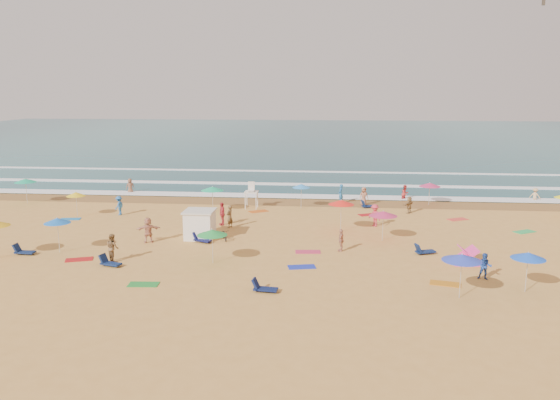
{
  "coord_description": "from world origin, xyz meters",
  "views": [
    {
      "loc": [
        2.83,
        -39.66,
        10.86
      ],
      "look_at": [
        -1.5,
        6.0,
        1.5
      ],
      "focal_mm": 35.0,
      "sensor_mm": 36.0,
      "label": 1
    }
  ],
  "objects": [
    {
      "name": "loungers",
      "position": [
        3.24,
        -2.29,
        0.17
      ],
      "size": [
        44.93,
        23.02,
        0.34
      ],
      "color": "#0F214F",
      "rests_on": "ground"
    },
    {
      "name": "beach_umbrellas",
      "position": [
        0.55,
        -0.43,
        2.14
      ],
      "size": [
        54.4,
        29.36,
        0.78
      ],
      "color": "#15B07D",
      "rests_on": "ground"
    },
    {
      "name": "ground",
      "position": [
        0.0,
        0.0,
        0.0
      ],
      "size": [
        220.0,
        220.0,
        0.0
      ],
      "primitive_type": "plane",
      "color": "gold",
      "rests_on": "ground"
    },
    {
      "name": "cabana_roof",
      "position": [
        -6.76,
        -1.33,
        2.06
      ],
      "size": [
        2.2,
        2.2,
        0.12
      ],
      "primitive_type": "cube",
      "color": "silver",
      "rests_on": "cabana"
    },
    {
      "name": "lifeguard_stand",
      "position": [
        -4.47,
        9.28,
        1.05
      ],
      "size": [
        1.2,
        1.2,
        2.1
      ],
      "primitive_type": null,
      "color": "white",
      "rests_on": "ground"
    },
    {
      "name": "popup_tents",
      "position": [
        18.45,
        0.81,
        0.6
      ],
      "size": [
        15.86,
        14.35,
        1.2
      ],
      "color": "#FF3896",
      "rests_on": "ground"
    },
    {
      "name": "ocean",
      "position": [
        0.0,
        84.0,
        0.0
      ],
      "size": [
        220.0,
        140.0,
        0.18
      ],
      "primitive_type": "cube",
      "color": "#0C4756",
      "rests_on": "ground"
    },
    {
      "name": "cabana",
      "position": [
        -6.76,
        -1.33,
        1.0
      ],
      "size": [
        2.0,
        2.0,
        2.0
      ],
      "primitive_type": "cube",
      "color": "white",
      "rests_on": "ground"
    },
    {
      "name": "beachgoers",
      "position": [
        -1.83,
        4.06,
        0.82
      ],
      "size": [
        48.22,
        24.96,
        2.13
      ],
      "color": "#2875BE",
      "rests_on": "ground"
    },
    {
      "name": "wet_sand",
      "position": [
        0.0,
        12.5,
        0.01
      ],
      "size": [
        220.0,
        220.0,
        0.0
      ],
      "primitive_type": "plane",
      "color": "olive",
      "rests_on": "ground"
    },
    {
      "name": "towels",
      "position": [
        0.56,
        -1.11,
        0.01
      ],
      "size": [
        38.89,
        20.58,
        0.03
      ],
      "color": "#B11616",
      "rests_on": "ground"
    },
    {
      "name": "surf_foam",
      "position": [
        0.0,
        21.32,
        0.1
      ],
      "size": [
        200.0,
        18.7,
        0.05
      ],
      "color": "white",
      "rests_on": "ground"
    },
    {
      "name": "bicycle",
      "position": [
        -4.86,
        -1.63,
        0.4
      ],
      "size": [
        1.03,
        1.61,
        0.8
      ],
      "primitive_type": "imported",
      "rotation": [
        0.0,
        0.0,
        0.36
      ],
      "color": "black",
      "rests_on": "ground"
    }
  ]
}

